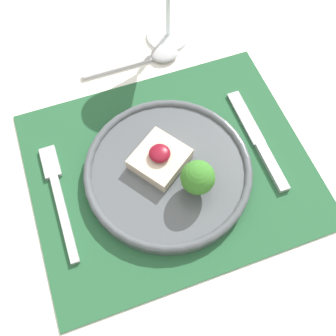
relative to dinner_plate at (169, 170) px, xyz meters
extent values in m
plane|color=brown|center=(0.01, 0.01, -0.78)|extent=(8.00, 8.00, 0.00)
cube|color=white|center=(0.01, 0.01, -0.03)|extent=(1.17, 1.11, 0.03)
cylinder|color=white|center=(0.52, 0.49, -0.41)|extent=(0.06, 0.06, 0.73)
cube|color=#235633|center=(0.01, 0.01, -0.02)|extent=(0.41, 0.34, 0.00)
cylinder|color=#4C5156|center=(0.00, 0.00, -0.01)|extent=(0.24, 0.24, 0.02)
torus|color=#4C5156|center=(0.00, 0.00, 0.00)|extent=(0.24, 0.24, 0.01)
cube|color=beige|center=(-0.01, 0.02, 0.01)|extent=(0.10, 0.10, 0.02)
ellipsoid|color=maroon|center=(-0.01, 0.02, 0.03)|extent=(0.03, 0.03, 0.01)
cylinder|color=#84B256|center=(0.03, -0.04, 0.01)|extent=(0.01, 0.01, 0.02)
sphere|color=#387A28|center=(0.03, -0.04, 0.04)|extent=(0.05, 0.05, 0.05)
cube|color=#B2B2B7|center=(-0.16, -0.02, -0.01)|extent=(0.01, 0.13, 0.01)
cube|color=#B2B2B7|center=(-0.16, 0.08, -0.01)|extent=(0.02, 0.05, 0.01)
cube|color=#B2B2B7|center=(0.15, -0.04, -0.01)|extent=(0.02, 0.08, 0.01)
cube|color=#B2B2B7|center=(0.15, 0.05, -0.01)|extent=(0.02, 0.10, 0.00)
cube|color=#B2B2B7|center=(-0.01, 0.22, -0.01)|extent=(0.13, 0.01, 0.01)
ellipsoid|color=#B2B2B7|center=(0.07, 0.22, -0.01)|extent=(0.05, 0.04, 0.01)
cylinder|color=white|center=(0.09, 0.26, -0.01)|extent=(0.08, 0.08, 0.01)
cylinder|color=white|center=(0.09, 0.26, 0.03)|extent=(0.01, 0.01, 0.09)
camera|label=1|loc=(-0.09, -0.24, 0.51)|focal=42.00mm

